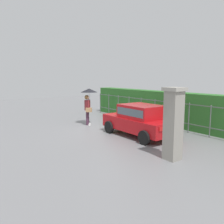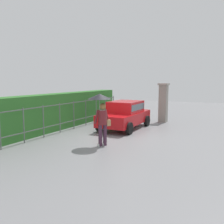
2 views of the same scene
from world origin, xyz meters
name	(u,v)px [view 1 (image 1 of 2)]	position (x,y,z in m)	size (l,w,h in m)	color
ground_plane	(108,129)	(0.00, 0.00, 0.00)	(40.00, 40.00, 0.00)	slate
car	(140,119)	(1.96, 0.45, 0.80)	(3.75, 1.87, 1.48)	#B71116
pedestrian	(88,98)	(-1.70, -0.20, 1.54)	(0.95, 0.95, 2.09)	#47283D
gate_pillar	(173,123)	(4.94, -0.80, 1.24)	(0.60, 0.60, 2.42)	gray
fence_section	(148,110)	(0.00, 2.84, 0.82)	(10.44, 0.05, 1.50)	#59605B
hedge_row	(157,107)	(0.00, 3.63, 0.95)	(11.39, 0.90, 1.90)	#2D6B28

